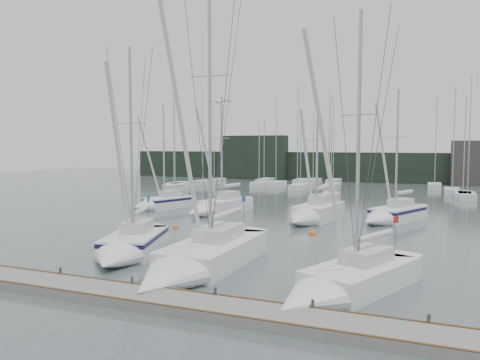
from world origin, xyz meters
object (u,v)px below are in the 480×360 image
object	(u,v)px
sailboat_mid_a	(158,203)
sailboat_mid_c	(311,215)
sailboat_near_left	(127,248)
buoy_c	(176,228)
sailboat_mid_d	(389,215)
buoy_a	(240,230)
buoy_b	(313,234)
sailboat_near_right	(338,286)
sailboat_mid_b	(214,208)
sailboat_near_center	(193,263)

from	to	relation	value
sailboat_mid_a	sailboat_mid_c	world-z (taller)	sailboat_mid_c
sailboat_near_left	buoy_c	xyz separation A→B (m)	(-2.19, 9.35, -0.56)
sailboat_mid_d	sailboat_near_left	bearing A→B (deg)	-100.69
buoy_a	buoy_b	bearing A→B (deg)	4.88
buoy_c	sailboat_mid_d	bearing A→B (deg)	30.44
sailboat_mid_c	buoy_a	size ratio (longest dim) A/B	15.99
sailboat_mid_c	buoy_b	bearing A→B (deg)	-66.45
sailboat_near_left	sailboat_mid_c	distance (m)	17.31
sailboat_near_left	sailboat_near_right	world-z (taller)	sailboat_near_right
sailboat_mid_a	sailboat_mid_b	xyz separation A→B (m)	(6.62, -0.87, 0.02)
sailboat_near_right	sailboat_near_center	bearing A→B (deg)	-163.24
sailboat_near_right	sailboat_mid_b	distance (m)	24.47
buoy_a	sailboat_mid_c	bearing A→B (deg)	53.02
sailboat_near_right	buoy_b	xyz separation A→B (m)	(-4.21, 13.25, -0.51)
sailboat_mid_b	buoy_b	bearing A→B (deg)	-16.50
sailboat_mid_b	buoy_a	bearing A→B (deg)	-38.22
sailboat_mid_a	buoy_a	bearing A→B (deg)	-11.06
buoy_a	buoy_c	bearing A→B (deg)	-168.40
buoy_b	sailboat_near_right	bearing A→B (deg)	-72.39
sailboat_mid_a	sailboat_near_center	bearing A→B (deg)	-32.58
sailboat_near_center	sailboat_mid_b	distance (m)	20.12
buoy_a	buoy_c	size ratio (longest dim) A/B	1.46
buoy_c	buoy_a	bearing A→B (deg)	11.60
sailboat_near_center	sailboat_mid_a	distance (m)	24.14
sailboat_mid_b	buoy_a	world-z (taller)	sailboat_mid_b
buoy_a	buoy_b	world-z (taller)	buoy_a
sailboat_near_center	buoy_b	distance (m)	12.84
sailboat_near_center	buoy_a	world-z (taller)	sailboat_near_center
sailboat_mid_c	buoy_c	bearing A→B (deg)	-135.17
sailboat_mid_b	buoy_b	size ratio (longest dim) A/B	19.20
buoy_a	sailboat_near_center	bearing A→B (deg)	-78.77
sailboat_mid_b	buoy_a	distance (m)	8.47
buoy_a	buoy_c	world-z (taller)	buoy_a
sailboat_near_left	sailboat_near_center	world-z (taller)	sailboat_near_center
sailboat_near_right	buoy_c	bearing A→B (deg)	164.11
sailboat_mid_b	sailboat_near_center	bearing A→B (deg)	-54.24
sailboat_mid_a	sailboat_mid_b	distance (m)	6.67
sailboat_mid_b	buoy_c	distance (m)	7.68
sailboat_near_center	buoy_a	size ratio (longest dim) A/B	24.28
sailboat_near_right	sailboat_mid_b	xyz separation A→B (m)	(-14.89, 19.42, 0.07)
sailboat_near_left	sailboat_mid_d	bearing A→B (deg)	37.59
sailboat_mid_a	buoy_c	xyz separation A→B (m)	(6.91, -8.52, -0.56)
sailboat_mid_b	sailboat_mid_d	xyz separation A→B (m)	(15.37, 1.20, -0.00)
sailboat_near_left	sailboat_mid_c	bearing A→B (deg)	49.39
buoy_a	buoy_b	distance (m)	5.47
sailboat_near_left	sailboat_mid_b	bearing A→B (deg)	81.18
sailboat_near_center	buoy_c	size ratio (longest dim) A/B	35.55
sailboat_near_center	buoy_c	distance (m)	13.20
sailboat_near_right	sailboat_mid_d	distance (m)	20.63
buoy_c	sailboat_mid_a	bearing A→B (deg)	129.05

